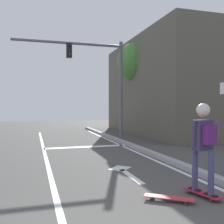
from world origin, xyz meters
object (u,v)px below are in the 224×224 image
Objects in this scene: skater at (204,136)px; traffic_signal_mast at (97,70)px; spare_skateboard at (169,198)px; roadside_tree at (136,62)px; skateboard at (203,193)px.

skater is 8.46m from traffic_signal_mast.
skater reaches higher than spare_skateboard.
roadside_tree is (3.87, 11.15, 4.36)m from spare_skateboard.
traffic_signal_mast is 0.91× the size of roadside_tree.
spare_skateboard is at bearing -109.14° from roadside_tree.
traffic_signal_mast is at bearing 85.58° from spare_skateboard.
spare_skateboard is at bearing -176.93° from skateboard.
skateboard is 8.80m from traffic_signal_mast.
spare_skateboard reaches higher than skateboard.
skateboard is 0.14× the size of roadside_tree.
spare_skateboard is 0.14× the size of roadside_tree.
roadside_tree reaches higher than spare_skateboard.
skateboard is 0.72m from spare_skateboard.
spare_skateboard is 8.85m from traffic_signal_mast.
roadside_tree reaches higher than skateboard.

